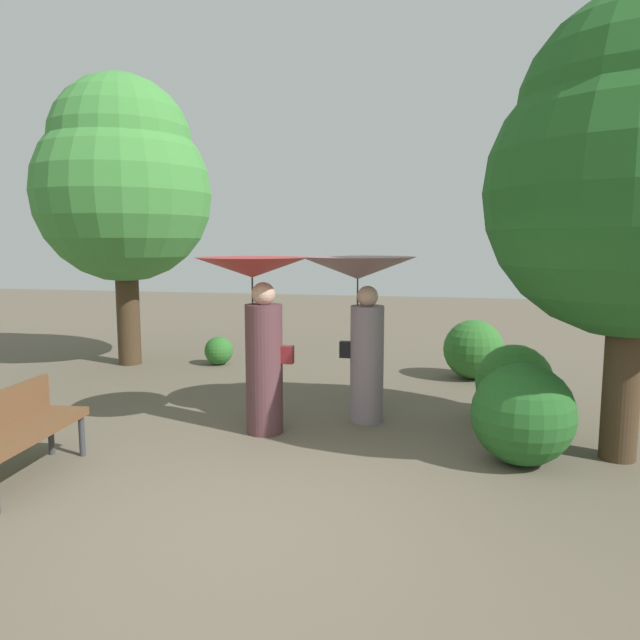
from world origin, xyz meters
TOP-DOWN VIEW (x-y plane):
  - ground_plane at (0.00, 0.00)m, footprint 40.00×40.00m
  - person_left at (-0.61, 2.15)m, footprint 1.28×1.28m
  - person_right at (0.46, 2.85)m, footprint 1.39×1.39m
  - park_bench at (-2.32, 0.31)m, footprint 0.63×1.54m
  - tree_near_left at (-4.13, 5.35)m, footprint 3.05×3.05m
  - tree_near_right at (3.22, 2.13)m, footprint 2.84×2.84m
  - bush_path_left at (-2.53, 5.64)m, footprint 0.51×0.51m
  - bush_path_right at (1.89, 5.50)m, footprint 0.95×0.95m
  - bush_behind_bench at (2.31, 3.29)m, footprint 0.94×0.94m
  - bush_far_side at (2.25, 1.77)m, footprint 1.01×1.01m

SIDE VIEW (x-z plane):
  - ground_plane at x=0.00m, z-range 0.00..0.00m
  - bush_path_left at x=-2.53m, z-range 0.00..0.51m
  - bush_behind_bench at x=2.31m, z-range 0.00..0.94m
  - bush_path_right at x=1.89m, z-range 0.00..0.95m
  - bush_far_side at x=2.25m, z-range 0.00..1.01m
  - park_bench at x=-2.32m, z-range 0.10..0.93m
  - person_left at x=-0.61m, z-range 0.41..2.43m
  - person_right at x=0.46m, z-range 0.50..2.52m
  - tree_near_right at x=3.22m, z-range 0.64..5.15m
  - tree_near_left at x=-4.13m, z-range 0.75..5.79m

